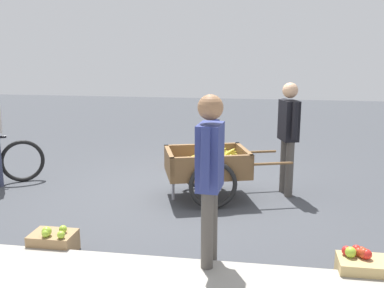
{
  "coord_description": "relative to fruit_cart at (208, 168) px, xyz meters",
  "views": [
    {
      "loc": [
        -1.1,
        5.98,
        2.07
      ],
      "look_at": [
        -0.14,
        0.04,
        0.75
      ],
      "focal_mm": 41.83,
      "sensor_mm": 36.0,
      "label": 1
    }
  ],
  "objects": [
    {
      "name": "dog",
      "position": [
        0.22,
        -2.03,
        -0.17
      ],
      "size": [
        0.39,
        0.6,
        0.4
      ],
      "color": "beige",
      "rests_on": "ground"
    },
    {
      "name": "ground_plane",
      "position": [
        0.37,
        -0.09,
        -0.44
      ],
      "size": [
        24.0,
        24.0,
        0.0
      ],
      "primitive_type": "plane",
      "color": "#3D3F44"
    },
    {
      "name": "plastic_bucket",
      "position": [
        0.76,
        -1.63,
        -0.31
      ],
      "size": [
        0.29,
        0.29,
        0.25
      ],
      "primitive_type": "cylinder",
      "color": "orange",
      "rests_on": "ground"
    },
    {
      "name": "mixed_fruit_crate",
      "position": [
        -1.65,
        2.03,
        -0.31
      ],
      "size": [
        0.44,
        0.32,
        0.32
      ],
      "color": "tan",
      "rests_on": "ground"
    },
    {
      "name": "apple_crate",
      "position": [
        1.33,
        1.95,
        -0.32
      ],
      "size": [
        0.44,
        0.32,
        0.32
      ],
      "color": "#99754C",
      "rests_on": "ground"
    },
    {
      "name": "fruit_cart",
      "position": [
        0.0,
        0.0,
        0.0
      ],
      "size": [
        1.8,
        1.23,
        0.71
      ],
      "color": "brown",
      "rests_on": "ground"
    },
    {
      "name": "bystander_person",
      "position": [
        -0.28,
        2.11,
        0.57
      ],
      "size": [
        0.22,
        0.61,
        1.67
      ],
      "color": "#4C4742",
      "rests_on": "ground"
    },
    {
      "name": "vendor_person",
      "position": [
        -1.08,
        -0.35,
        0.51
      ],
      "size": [
        0.3,
        0.55,
        1.59
      ],
      "color": "#4C4742",
      "rests_on": "ground"
    }
  ]
}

